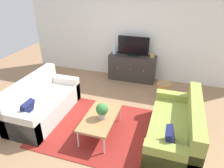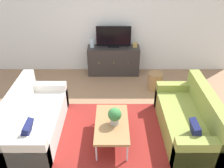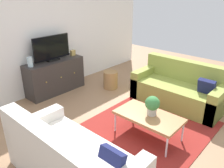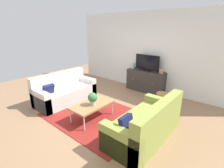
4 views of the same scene
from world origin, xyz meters
name	(u,v)px [view 1 (image 1 of 4)]	position (x,y,z in m)	size (l,w,h in m)	color
ground_plane	(105,124)	(0.00, 0.00, 0.00)	(10.00, 10.00, 0.00)	#997251
wall_back	(134,32)	(0.00, 2.55, 1.35)	(6.40, 0.12, 2.70)	white
area_rug	(103,128)	(0.00, -0.15, 0.01)	(2.50, 1.90, 0.01)	maroon
couch_left_side	(41,104)	(-1.43, -0.10, 0.29)	(0.83, 1.79, 0.86)	silver
couch_right_side	(178,130)	(1.43, -0.10, 0.29)	(0.83, 1.79, 0.86)	olive
coffee_table	(100,118)	(0.01, -0.28, 0.37)	(0.57, 1.04, 0.40)	#A37547
potted_plant	(102,110)	(0.06, -0.30, 0.57)	(0.23, 0.23, 0.31)	#B7B2A8
tv_console	(132,68)	(0.05, 2.27, 0.37)	(1.34, 0.47, 0.75)	#332D2B
flat_screen_tv	(133,46)	(0.05, 2.29, 1.02)	(0.88, 0.16, 0.55)	black
glass_vase	(114,50)	(-0.50, 2.27, 0.85)	(0.11, 0.11, 0.21)	silver
mantel_clock	(152,55)	(0.60, 2.27, 0.81)	(0.11, 0.07, 0.13)	tan
wicker_basket	(163,90)	(1.04, 1.47, 0.21)	(0.34, 0.34, 0.41)	#9E7547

